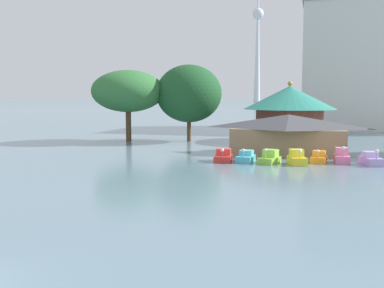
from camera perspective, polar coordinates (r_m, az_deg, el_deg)
pedal_boat_red at (r=46.58m, az=3.95°, el=-1.56°), size 1.96×2.85×1.47m
pedal_boat_cyan at (r=46.47m, az=6.75°, el=-1.65°), size 1.69×2.93×1.47m
pedal_boat_lime at (r=45.92m, az=9.68°, el=-1.72°), size 2.23×3.05×1.60m
pedal_boat_yellow at (r=45.63m, az=13.00°, el=-1.77°), size 2.15×2.88×1.58m
pedal_boat_orange at (r=47.42m, az=15.57°, el=-1.68°), size 1.67×2.38×1.42m
pedal_boat_pink at (r=47.70m, az=18.23°, el=-1.55°), size 1.54×2.55×1.80m
pedal_boat_lavender at (r=47.35m, az=21.50°, el=-1.82°), size 2.23×3.04×1.68m
boathouse at (r=53.52m, az=11.97°, el=1.34°), size 13.65×6.90×4.53m
green_roof_pavilion at (r=67.61m, az=12.09°, el=4.25°), size 13.35×13.35×8.74m
shoreline_tree_tall_left at (r=66.86m, az=-8.01°, el=6.55°), size 10.54×10.54×10.34m
shoreline_tree_mid at (r=66.38m, az=-0.38°, el=6.32°), size 9.51×9.51×11.13m
distant_broadcast_tower at (r=427.70m, az=8.23°, el=13.76°), size 10.10×10.10×147.04m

